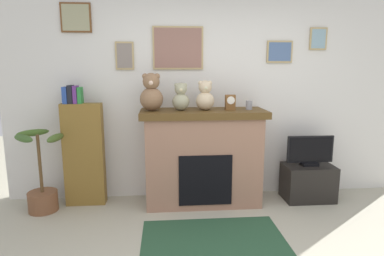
{
  "coord_description": "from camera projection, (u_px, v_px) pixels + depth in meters",
  "views": [
    {
      "loc": [
        -0.61,
        -2.18,
        1.67
      ],
      "look_at": [
        -0.28,
        1.67,
        0.94
      ],
      "focal_mm": 30.65,
      "sensor_mm": 36.0,
      "label": 1
    }
  ],
  "objects": [
    {
      "name": "mantel_clock",
      "position": [
        230.0,
        102.0,
        3.89
      ],
      "size": [
        0.12,
        0.09,
        0.18
      ],
      "color": "brown",
      "rests_on": "fireplace"
    },
    {
      "name": "television",
      "position": [
        310.0,
        151.0,
        4.08
      ],
      "size": [
        0.58,
        0.14,
        0.38
      ],
      "color": "black",
      "rests_on": "tv_stand"
    },
    {
      "name": "teddy_bear_tan",
      "position": [
        205.0,
        97.0,
        3.85
      ],
      "size": [
        0.22,
        0.22,
        0.35
      ],
      "color": "beige",
      "rests_on": "fireplace"
    },
    {
      "name": "candle_jar",
      "position": [
        249.0,
        105.0,
        3.92
      ],
      "size": [
        0.08,
        0.08,
        0.11
      ],
      "primitive_type": "cylinder",
      "color": "gray",
      "rests_on": "fireplace"
    },
    {
      "name": "bookshelf",
      "position": [
        84.0,
        152.0,
        3.94
      ],
      "size": [
        0.47,
        0.16,
        1.46
      ],
      "color": "brown",
      "rests_on": "ground_plane"
    },
    {
      "name": "tv_stand",
      "position": [
        308.0,
        182.0,
        4.16
      ],
      "size": [
        0.61,
        0.4,
        0.45
      ],
      "primitive_type": "cube",
      "color": "black",
      "rests_on": "ground_plane"
    },
    {
      "name": "area_rug",
      "position": [
        214.0,
        241.0,
        3.18
      ],
      "size": [
        1.4,
        0.95,
        0.01
      ],
      "primitive_type": "cube",
      "color": "#254930",
      "rests_on": "ground_plane"
    },
    {
      "name": "fireplace",
      "position": [
        203.0,
        157.0,
        4.0
      ],
      "size": [
        1.49,
        0.6,
        1.16
      ],
      "color": "#966C56",
      "rests_on": "ground_plane"
    },
    {
      "name": "teddy_bear_brown",
      "position": [
        181.0,
        98.0,
        3.83
      ],
      "size": [
        0.2,
        0.2,
        0.33
      ],
      "color": "#9F9D7E",
      "rests_on": "fireplace"
    },
    {
      "name": "teddy_bear_cream",
      "position": [
        151.0,
        94.0,
        3.79
      ],
      "size": [
        0.27,
        0.27,
        0.44
      ],
      "color": "#846245",
      "rests_on": "fireplace"
    },
    {
      "name": "back_wall",
      "position": [
        212.0,
        95.0,
        4.21
      ],
      "size": [
        5.2,
        0.15,
        2.6
      ],
      "color": "silver",
      "rests_on": "ground_plane"
    },
    {
      "name": "potted_plant",
      "position": [
        42.0,
        185.0,
        3.8
      ],
      "size": [
        0.57,
        0.58,
        0.95
      ],
      "color": "brown",
      "rests_on": "ground_plane"
    }
  ]
}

